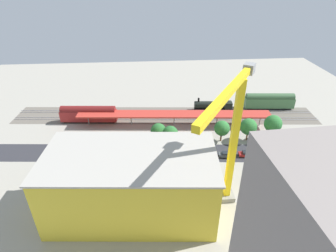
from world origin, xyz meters
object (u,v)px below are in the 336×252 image
construction_building (132,184)px  street_tree_0 (158,131)px  platform_canopy_near (174,114)px  street_tree_1 (222,128)px  parked_car_4 (161,158)px  box_truck_0 (126,163)px  parked_car_3 (184,156)px  parked_car_6 (117,161)px  street_tree_3 (248,127)px  traffic_light (78,153)px  street_tree_2 (273,124)px  locomotive (215,106)px  passenger_coach (269,101)px  tower_crane (232,135)px  parked_car_5 (140,159)px  street_tree_4 (170,134)px  parked_car_2 (204,156)px  parked_car_7 (93,161)px  freight_coach_far (89,114)px  parked_car_1 (226,155)px  parked_car_0 (247,154)px

construction_building → street_tree_0: 27.73m
platform_canopy_near → street_tree_1: street_tree_1 is taller
parked_car_4 → box_truck_0: (9.85, 2.34, 0.87)m
parked_car_3 → parked_car_4: (6.53, 0.39, -0.06)m
parked_car_6 → construction_building: size_ratio=0.12×
street_tree_3 → traffic_light: bearing=11.1°
street_tree_2 → locomotive: bearing=-59.2°
locomotive → passenger_coach: bearing=-180.0°
tower_crane → parked_car_4: bearing=-53.6°
passenger_coach → parked_car_5: 58.07m
platform_canopy_near → locomotive: (-16.76, -10.23, -2.48)m
parked_car_4 → parked_car_6: parked_car_6 is taller
platform_canopy_near → passenger_coach: passenger_coach is taller
locomotive → parked_car_6: locomotive is taller
parked_car_5 → street_tree_4: bearing=-142.0°
tower_crane → street_tree_3: bearing=-118.5°
tower_crane → passenger_coach: bearing=-122.1°
street_tree_4 → traffic_light: size_ratio=0.95×
parked_car_2 → parked_car_3: 5.79m
parked_car_2 → street_tree_4: (9.16, -7.33, 3.46)m
parked_car_2 → box_truck_0: box_truck_0 is taller
platform_canopy_near → street_tree_2: street_tree_2 is taller
platform_canopy_near → parked_car_4: (5.54, 19.94, -3.58)m
parked_car_7 → box_truck_0: 9.93m
platform_canopy_near → street_tree_4: (2.39, 12.49, -0.06)m
locomotive → parked_car_2: size_ratio=3.42×
parked_car_4 → traffic_light: traffic_light is taller
locomotive → construction_building: bearing=58.1°
freight_coach_far → street_tree_0: street_tree_0 is taller
parked_car_1 → street_tree_3: 12.95m
passenger_coach → box_truck_0: size_ratio=2.19×
traffic_light → street_tree_2: bearing=-170.7°
street_tree_1 → traffic_light: 43.25m
freight_coach_far → street_tree_2: street_tree_2 is taller
street_tree_0 → street_tree_3: (-28.18, 0.45, 0.51)m
box_truck_0 → street_tree_1: (-29.32, -11.21, 3.00)m
street_tree_0 → parked_car_1: bearing=155.3°
parked_car_3 → parked_car_7: size_ratio=0.99×
passenger_coach → street_tree_0: 48.75m
parked_car_4 → street_tree_1: (-19.47, -8.88, 3.87)m
freight_coach_far → street_tree_2: (-59.73, 16.41, 2.66)m
parked_car_4 → parked_car_5: bearing=-1.7°
parked_car_0 → street_tree_1: size_ratio=0.70×
passenger_coach → parked_car_2: 43.42m
parked_car_7 → street_tree_0: 21.34m
parked_car_6 → street_tree_1: 33.61m
street_tree_4 → tower_crane: bearing=111.7°
freight_coach_far → parked_car_3: freight_coach_far is taller
parked_car_1 → parked_car_5: parked_car_5 is taller
parked_car_0 → street_tree_1: 11.12m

